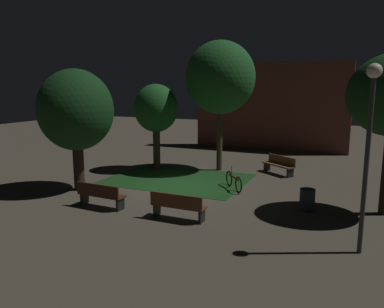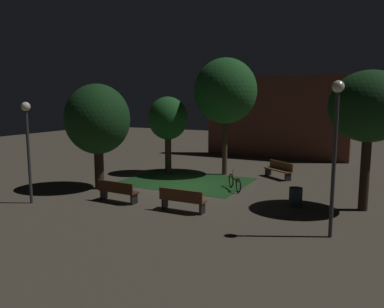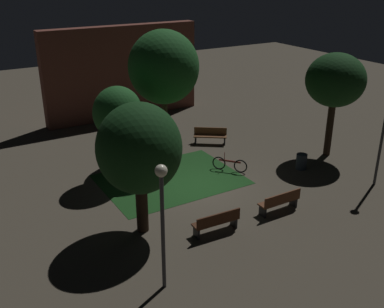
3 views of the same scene
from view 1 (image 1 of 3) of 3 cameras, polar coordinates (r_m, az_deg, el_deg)
The scene contains 12 objects.
ground_plane at distance 16.01m, azimuth -1.32°, elevation -5.04°, with size 60.00×60.00×0.00m, color #4C4438.
grass_lawn at distance 17.38m, azimuth -2.14°, elevation -3.79°, with size 6.22×4.64×0.01m, color #194219.
bench_back_row at distance 13.65m, azimuth -13.72°, elevation -5.96°, with size 1.82×0.57×0.88m.
bench_near_trees at distance 12.10m, azimuth -2.18°, elevation -7.76°, with size 1.80×0.48×0.88m.
bench_path_side at distance 18.77m, azimuth 13.10°, elevation -1.51°, with size 1.74×1.44×0.88m.
tree_back_left at distance 15.79m, azimuth -17.18°, elevation 6.27°, with size 3.00×3.00×4.90m.
tree_left_canopy at distance 18.95m, azimuth -5.47°, elevation 6.78°, with size 2.20×2.20×4.33m.
tree_back_right at distance 18.81m, azimuth 4.30°, elevation 11.41°, with size 3.42×3.42×6.41m.
lamp_post_plaza_west at distance 10.09m, azimuth 25.26°, elevation 3.52°, with size 0.36×0.36×4.76m.
trash_bin at distance 13.61m, azimuth 17.04°, elevation -6.62°, with size 0.52×0.52×0.75m, color #2D3842.
bicycle at distance 15.72m, azimuth 6.32°, elevation -4.09°, with size 1.13×1.38×0.93m.
building_wall_backdrop at distance 25.72m, azimuth 11.71°, elevation 7.07°, with size 10.10×0.80×5.76m, color brown.
Camera 1 is at (6.58, -13.96, 4.23)m, focal length 35.26 mm.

